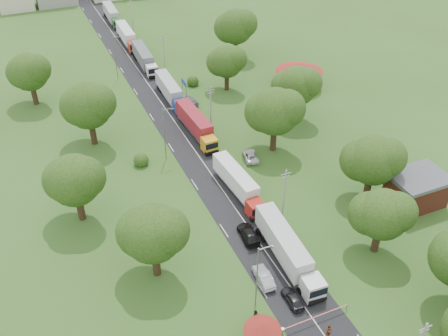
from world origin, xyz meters
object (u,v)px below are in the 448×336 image
car_lane_mid (264,277)px  pedestrian_near (329,332)px  guard_booth (262,331)px  info_sign (184,85)px  boom_barrier (306,321)px  car_lane_front (293,299)px  truck_0 (287,249)px

car_lane_mid → pedestrian_near: pedestrian_near is taller
guard_booth → info_sign: info_sign is taller
info_sign → car_lane_mid: size_ratio=0.90×
boom_barrier → car_lane_mid: car_lane_mid is taller
car_lane_front → car_lane_mid: bearing=-68.1°
car_lane_mid → pedestrian_near: (3.03, -10.54, 0.15)m
boom_barrier → guard_booth: size_ratio=2.10×
car_lane_front → car_lane_mid: car_lane_mid is taller
info_sign → car_lane_front: (-6.20, -56.32, -2.32)m
pedestrian_near → boom_barrier: bearing=125.7°
boom_barrier → car_lane_mid: 8.32m
boom_barrier → car_lane_front: (0.36, 3.68, -0.21)m
info_sign → boom_barrier: bearing=-96.2°
info_sign → pedestrian_near: info_sign is taller
truck_0 → car_lane_mid: bearing=-155.7°
guard_booth → pedestrian_near: size_ratio=2.44×
info_sign → truck_0: truck_0 is taller
guard_booth → info_sign: size_ratio=1.07×
boom_barrier → truck_0: bearing=73.4°
boom_barrier → guard_booth: guard_booth is taller
truck_0 → car_lane_front: size_ratio=3.94×
guard_booth → truck_0: (8.88, 10.19, 0.14)m
boom_barrier → car_lane_front: 3.70m
car_lane_front → boom_barrier: bearing=85.5°
guard_booth → pedestrian_near: (7.50, -2.34, -1.26)m
car_lane_front → pedestrian_near: 6.16m
car_lane_front → car_lane_mid: 4.84m
info_sign → car_lane_front: 56.71m
guard_booth → pedestrian_near: guard_booth is taller
guard_booth → car_lane_front: size_ratio=1.10×
boom_barrier → pedestrian_near: 2.87m
truck_0 → car_lane_mid: truck_0 is taller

